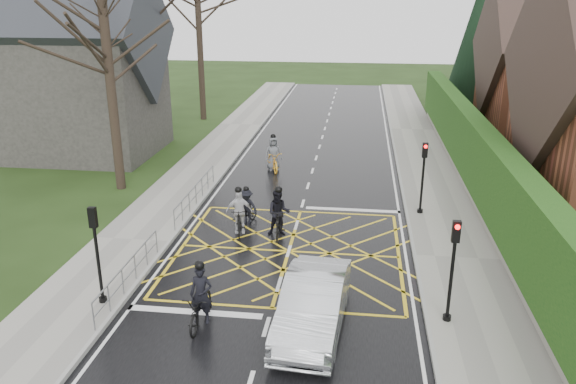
% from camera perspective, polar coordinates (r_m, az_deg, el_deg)
% --- Properties ---
extents(ground, '(120.00, 120.00, 0.00)m').
position_cam_1_polar(ground, '(20.76, 0.07, -6.05)').
color(ground, black).
rests_on(ground, ground).
extents(road, '(9.00, 80.00, 0.01)m').
position_cam_1_polar(road, '(20.76, 0.07, -6.04)').
color(road, black).
rests_on(road, ground).
extents(sidewalk_right, '(3.00, 80.00, 0.15)m').
position_cam_1_polar(sidewalk_right, '(20.91, 16.72, -6.52)').
color(sidewalk_right, gray).
rests_on(sidewalk_right, ground).
extents(sidewalk_left, '(3.00, 80.00, 0.15)m').
position_cam_1_polar(sidewalk_left, '(22.23, -15.51, -4.80)').
color(sidewalk_left, gray).
rests_on(sidewalk_left, ground).
extents(stone_wall, '(0.50, 38.00, 0.70)m').
position_cam_1_polar(stone_wall, '(26.59, 18.61, -0.43)').
color(stone_wall, slate).
rests_on(stone_wall, ground).
extents(hedge, '(0.90, 38.00, 2.80)m').
position_cam_1_polar(hedge, '(26.07, 19.02, 3.19)').
color(hedge, '#0F380F').
rests_on(hedge, stone_wall).
extents(house_far, '(9.80, 8.80, 10.30)m').
position_cam_1_polar(house_far, '(38.88, 26.37, 10.76)').
color(house_far, brown).
rests_on(house_far, ground).
extents(conifer, '(4.60, 4.60, 10.00)m').
position_cam_1_polar(conifer, '(45.52, 18.48, 13.58)').
color(conifer, black).
rests_on(conifer, ground).
extents(church, '(8.80, 7.80, 11.00)m').
position_cam_1_polar(church, '(34.70, -20.42, 11.67)').
color(church, '#2D2B28').
rests_on(church, ground).
extents(tree_near, '(9.24, 9.24, 11.44)m').
position_cam_1_polar(tree_near, '(27.09, -18.22, 16.39)').
color(tree_near, black).
rests_on(tree_near, ground).
extents(tree_far, '(8.40, 8.40, 10.40)m').
position_cam_1_polar(tree_far, '(42.25, -9.07, 16.91)').
color(tree_far, black).
rests_on(tree_far, ground).
extents(railing_south, '(0.05, 5.04, 1.03)m').
position_cam_1_polar(railing_south, '(18.53, -15.90, -7.49)').
color(railing_south, slate).
rests_on(railing_south, ground).
extents(railing_north, '(0.05, 6.04, 1.03)m').
position_cam_1_polar(railing_north, '(25.01, -9.37, 0.18)').
color(railing_north, slate).
rests_on(railing_north, ground).
extents(traffic_light_ne, '(0.24, 0.31, 3.21)m').
position_cam_1_polar(traffic_light_ne, '(24.06, 13.52, 1.31)').
color(traffic_light_ne, black).
rests_on(traffic_light_ne, ground).
extents(traffic_light_se, '(0.24, 0.31, 3.21)m').
position_cam_1_polar(traffic_light_se, '(16.35, 16.30, -7.87)').
color(traffic_light_se, black).
rests_on(traffic_light_se, ground).
extents(traffic_light_sw, '(0.24, 0.31, 3.21)m').
position_cam_1_polar(traffic_light_sw, '(17.53, -18.77, -6.21)').
color(traffic_light_sw, black).
rests_on(traffic_light_sw, ground).
extents(cyclist_rear, '(0.71, 2.01, 1.95)m').
position_cam_1_polar(cyclist_rear, '(16.46, -8.84, -11.15)').
color(cyclist_rear, black).
rests_on(cyclist_rear, ground).
extents(cyclist_back, '(0.95, 2.05, 2.02)m').
position_cam_1_polar(cyclist_back, '(21.80, -0.97, -2.57)').
color(cyclist_back, black).
rests_on(cyclist_back, ground).
extents(cyclist_mid, '(1.09, 1.77, 1.62)m').
position_cam_1_polar(cyclist_mid, '(22.97, -4.24, -1.89)').
color(cyclist_mid, black).
rests_on(cyclist_mid, ground).
extents(cyclist_front, '(1.10, 1.98, 1.92)m').
position_cam_1_polar(cyclist_front, '(22.12, -5.02, -2.46)').
color(cyclist_front, black).
rests_on(cyclist_front, ground).
extents(cyclist_lead, '(1.40, 2.16, 1.99)m').
position_cam_1_polar(cyclist_lead, '(29.93, -1.52, 3.48)').
color(cyclist_lead, orange).
rests_on(cyclist_lead, ground).
extents(car, '(2.00, 4.87, 1.57)m').
position_cam_1_polar(car, '(15.97, 2.56, -11.30)').
color(car, silver).
rests_on(car, ground).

